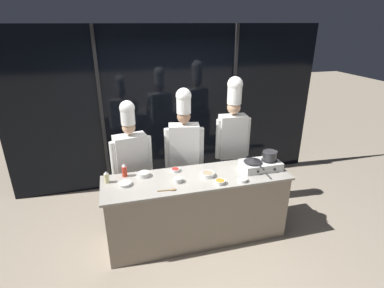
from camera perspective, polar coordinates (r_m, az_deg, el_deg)
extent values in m
plane|color=gray|center=(4.30, 0.90, -17.00)|extent=(24.00, 24.00, 0.00)
cube|color=black|center=(5.13, -4.09, 6.71)|extent=(5.30, 0.04, 2.70)
cube|color=#232326|center=(5.00, -16.79, 5.41)|extent=(0.05, 0.05, 2.70)
cube|color=#232326|center=(5.40, 7.89, 7.37)|extent=(0.05, 0.05, 2.70)
cube|color=gray|center=(4.04, 0.94, -12.16)|extent=(2.29, 0.65, 0.88)
cube|color=#A39E93|center=(3.80, 0.98, -6.49)|extent=(2.36, 0.69, 0.03)
cube|color=silver|center=(4.07, 12.94, -3.93)|extent=(0.51, 0.30, 0.11)
cylinder|color=black|center=(3.99, 11.51, -3.38)|extent=(0.20, 0.20, 0.01)
cylinder|color=black|center=(3.89, 12.47, -5.15)|extent=(0.03, 0.01, 0.03)
cylinder|color=black|center=(4.10, 14.47, -2.97)|extent=(0.20, 0.20, 0.01)
cylinder|color=black|center=(4.00, 15.48, -4.68)|extent=(0.03, 0.01, 0.03)
cylinder|color=#232326|center=(3.99, 11.52, -3.25)|extent=(0.23, 0.23, 0.01)
cone|color=#232326|center=(3.98, 11.54, -3.00)|extent=(0.24, 0.24, 0.05)
cylinder|color=black|center=(3.81, 12.90, -4.15)|extent=(0.02, 0.18, 0.02)
cylinder|color=#333335|center=(4.07, 14.55, -2.15)|extent=(0.18, 0.18, 0.12)
torus|color=#333335|center=(4.05, 14.63, -1.40)|extent=(0.19, 0.19, 0.01)
torus|color=#333335|center=(4.01, 13.33, -1.84)|extent=(0.01, 0.05, 0.05)
torus|color=#333335|center=(4.11, 15.85, -1.51)|extent=(0.01, 0.05, 0.05)
cylinder|color=beige|center=(3.78, -15.96, -6.28)|extent=(0.06, 0.06, 0.12)
cone|color=white|center=(3.75, -16.09, -5.25)|extent=(0.05, 0.05, 0.03)
cylinder|color=red|center=(3.87, -12.74, -5.10)|extent=(0.06, 0.06, 0.14)
cone|color=white|center=(3.83, -12.85, -3.93)|extent=(0.05, 0.05, 0.04)
cylinder|color=white|center=(3.65, 5.37, -7.23)|extent=(0.12, 0.12, 0.04)
torus|color=white|center=(3.64, 5.39, -6.94)|extent=(0.13, 0.13, 0.01)
cylinder|color=orange|center=(3.64, 5.38, -7.07)|extent=(0.10, 0.10, 0.02)
cylinder|color=white|center=(3.67, -2.67, -6.87)|extent=(0.11, 0.11, 0.05)
torus|color=white|center=(3.66, -2.68, -6.51)|extent=(0.11, 0.11, 0.01)
cylinder|color=beige|center=(3.66, -2.68, -6.68)|extent=(0.09, 0.09, 0.03)
cylinder|color=white|center=(3.80, 3.04, -5.82)|extent=(0.17, 0.17, 0.05)
torus|color=white|center=(3.79, 3.05, -5.51)|extent=(0.17, 0.17, 0.01)
cylinder|color=#9E896B|center=(3.80, 3.04, -5.65)|extent=(0.14, 0.14, 0.03)
cylinder|color=white|center=(3.69, -12.62, -7.43)|extent=(0.15, 0.15, 0.03)
torus|color=white|center=(3.68, -12.65, -7.21)|extent=(0.16, 0.16, 0.01)
cylinder|color=silver|center=(3.69, -12.64, -7.30)|extent=(0.13, 0.13, 0.02)
cylinder|color=white|center=(3.93, -3.18, -4.96)|extent=(0.12, 0.12, 0.03)
torus|color=white|center=(3.92, -3.18, -4.75)|extent=(0.12, 0.12, 0.01)
cylinder|color=red|center=(3.93, -3.18, -4.84)|extent=(0.10, 0.10, 0.02)
cylinder|color=white|center=(3.73, 9.68, -6.79)|extent=(0.11, 0.11, 0.04)
torus|color=white|center=(3.72, 9.70, -6.54)|extent=(0.11, 0.11, 0.01)
cylinder|color=silver|center=(3.73, 9.69, -6.65)|extent=(0.09, 0.09, 0.02)
cylinder|color=white|center=(3.84, -9.18, -5.74)|extent=(0.14, 0.14, 0.05)
torus|color=white|center=(3.83, -9.20, -5.39)|extent=(0.15, 0.15, 0.01)
cylinder|color=beige|center=(3.83, -9.19, -5.56)|extent=(0.12, 0.12, 0.03)
cube|color=olive|center=(3.51, -5.39, -8.83)|extent=(0.15, 0.03, 0.01)
ellipsoid|color=olive|center=(3.52, -3.59, -8.66)|extent=(0.07, 0.05, 0.02)
cylinder|color=#232326|center=(4.50, -9.41, -9.60)|extent=(0.11, 0.11, 0.73)
cylinder|color=#232326|center=(4.46, -12.37, -10.21)|extent=(0.11, 0.11, 0.73)
cube|color=white|center=(4.17, -11.53, -2.18)|extent=(0.47, 0.30, 0.59)
cylinder|color=white|center=(4.20, -8.21, -2.03)|extent=(0.09, 0.09, 0.54)
cylinder|color=white|center=(4.10, -14.65, -3.19)|extent=(0.09, 0.09, 0.54)
sphere|color=tan|center=(4.02, -11.97, 3.07)|extent=(0.17, 0.17, 0.17)
cylinder|color=white|center=(3.97, -12.15, 5.20)|extent=(0.18, 0.18, 0.22)
sphere|color=white|center=(3.94, -12.28, 6.71)|extent=(0.20, 0.20, 0.20)
cylinder|color=#4C4C51|center=(4.57, 0.04, -8.44)|extent=(0.11, 0.11, 0.78)
cylinder|color=#4C4C51|center=(4.56, -2.90, -8.53)|extent=(0.11, 0.11, 0.78)
cube|color=white|center=(4.25, -1.52, -0.32)|extent=(0.46, 0.30, 0.63)
cylinder|color=white|center=(4.24, 1.70, -0.63)|extent=(0.08, 0.08, 0.58)
cylinder|color=white|center=(4.22, -4.70, -0.80)|extent=(0.08, 0.08, 0.58)
sphere|color=#A87A5B|center=(4.10, -1.58, 5.23)|extent=(0.19, 0.19, 0.19)
cylinder|color=white|center=(4.05, -1.60, 7.53)|extent=(0.19, 0.19, 0.24)
sphere|color=white|center=(4.02, -1.62, 9.18)|extent=(0.21, 0.21, 0.21)
cylinder|color=#2D3856|center=(4.83, 8.47, -6.62)|extent=(0.10, 0.10, 0.81)
cylinder|color=#2D3856|center=(4.77, 5.98, -6.91)|extent=(0.10, 0.10, 0.81)
cube|color=white|center=(4.49, 7.68, 1.43)|extent=(0.41, 0.23, 0.65)
cylinder|color=white|center=(4.54, 10.46, 1.31)|extent=(0.08, 0.08, 0.60)
cylinder|color=white|center=(4.41, 5.06, 0.93)|extent=(0.08, 0.08, 0.60)
sphere|color=tan|center=(4.36, 7.98, 6.94)|extent=(0.19, 0.19, 0.19)
cylinder|color=white|center=(4.31, 8.12, 9.39)|extent=(0.20, 0.20, 0.28)
sphere|color=white|center=(4.28, 8.22, 11.18)|extent=(0.22, 0.22, 0.22)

